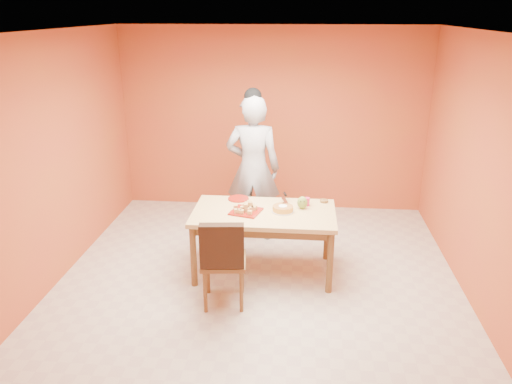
# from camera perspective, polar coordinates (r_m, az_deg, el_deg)

# --- Properties ---
(floor) EXTENTS (5.00, 5.00, 0.00)m
(floor) POSITION_cam_1_polar(r_m,az_deg,el_deg) (5.61, 0.10, -10.92)
(floor) COLOR beige
(floor) RESTS_ON ground
(ceiling) EXTENTS (5.00, 5.00, 0.00)m
(ceiling) POSITION_cam_1_polar(r_m,az_deg,el_deg) (4.81, 0.12, 17.83)
(ceiling) COLOR silver
(ceiling) RESTS_ON wall_back
(wall_back) EXTENTS (4.50, 0.00, 4.50)m
(wall_back) POSITION_cam_1_polar(r_m,az_deg,el_deg) (7.46, 1.92, 8.20)
(wall_back) COLOR #B44229
(wall_back) RESTS_ON floor
(wall_left) EXTENTS (0.00, 5.00, 5.00)m
(wall_left) POSITION_cam_1_polar(r_m,az_deg,el_deg) (5.70, -23.05, 2.80)
(wall_left) COLOR #B44229
(wall_left) RESTS_ON floor
(wall_right) EXTENTS (0.00, 5.00, 5.00)m
(wall_right) POSITION_cam_1_polar(r_m,az_deg,el_deg) (5.34, 24.93, 1.40)
(wall_right) COLOR #B44229
(wall_right) RESTS_ON floor
(dining_table) EXTENTS (1.60, 0.90, 0.76)m
(dining_table) POSITION_cam_1_polar(r_m,az_deg,el_deg) (5.64, 0.91, -3.10)
(dining_table) COLOR #D3BE6E
(dining_table) RESTS_ON floor
(dining_chair) EXTENTS (0.50, 0.57, 0.98)m
(dining_chair) POSITION_cam_1_polar(r_m,az_deg,el_deg) (5.11, -3.77, -7.70)
(dining_chair) COLOR brown
(dining_chair) RESTS_ON floor
(pastry_pile) EXTENTS (0.28, 0.28, 0.09)m
(pastry_pile) POSITION_cam_1_polar(r_m,az_deg,el_deg) (5.56, -1.16, -1.71)
(pastry_pile) COLOR tan
(pastry_pile) RESTS_ON pastry_platter
(person) EXTENTS (0.70, 0.46, 1.92)m
(person) POSITION_cam_1_polar(r_m,az_deg,el_deg) (6.45, -0.34, 2.68)
(person) COLOR #9D9C9F
(person) RESTS_ON floor
(pastry_platter) EXTENTS (0.38, 0.38, 0.02)m
(pastry_platter) POSITION_cam_1_polar(r_m,az_deg,el_deg) (5.58, -1.16, -2.23)
(pastry_platter) COLOR maroon
(pastry_platter) RESTS_ON dining_table
(red_dinner_plate) EXTENTS (0.31, 0.31, 0.01)m
(red_dinner_plate) POSITION_cam_1_polar(r_m,az_deg,el_deg) (5.96, -2.03, -0.76)
(red_dinner_plate) COLOR maroon
(red_dinner_plate) RESTS_ON dining_table
(white_cake_plate) EXTENTS (0.29, 0.29, 0.01)m
(white_cake_plate) POSITION_cam_1_polar(r_m,az_deg,el_deg) (5.60, 3.08, -2.20)
(white_cake_plate) COLOR white
(white_cake_plate) RESTS_ON dining_table
(sponge_cake) EXTENTS (0.28, 0.28, 0.05)m
(sponge_cake) POSITION_cam_1_polar(r_m,az_deg,el_deg) (5.59, 3.08, -1.89)
(sponge_cake) COLOR gold
(sponge_cake) RESTS_ON white_cake_plate
(cake_server) EXTENTS (0.10, 0.23, 0.01)m
(cake_server) POSITION_cam_1_polar(r_m,az_deg,el_deg) (5.75, 3.27, -0.92)
(cake_server) COLOR silver
(cake_server) RESTS_ON sponge_cake
(egg_ornament) EXTENTS (0.14, 0.12, 0.15)m
(egg_ornament) POSITION_cam_1_polar(r_m,az_deg,el_deg) (5.68, 5.32, -1.22)
(egg_ornament) COLOR olive
(egg_ornament) RESTS_ON dining_table
(magenta_glass) EXTENTS (0.08, 0.08, 0.09)m
(magenta_glass) POSITION_cam_1_polar(r_m,az_deg,el_deg) (5.79, 5.83, -1.10)
(magenta_glass) COLOR #DA2056
(magenta_glass) RESTS_ON dining_table
(checker_tin) EXTENTS (0.12, 0.12, 0.03)m
(checker_tin) POSITION_cam_1_polar(r_m,az_deg,el_deg) (5.92, 7.77, -1.03)
(checker_tin) COLOR #3C2610
(checker_tin) RESTS_ON dining_table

